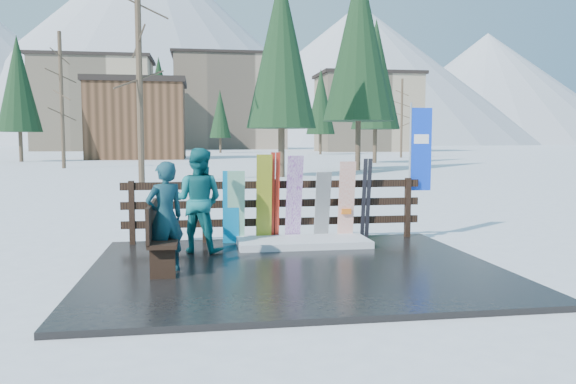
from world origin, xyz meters
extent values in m
plane|color=white|center=(0.00, 0.00, 0.00)|extent=(700.00, 700.00, 0.00)
cube|color=black|center=(0.00, 0.00, 0.04)|extent=(6.00, 5.00, 0.08)
cube|color=black|center=(-2.60, 2.20, 0.66)|extent=(0.10, 0.10, 1.15)
cube|color=black|center=(-1.30, 2.20, 0.66)|extent=(0.10, 0.10, 1.15)
cube|color=black|center=(0.00, 2.20, 0.66)|extent=(0.10, 0.10, 1.15)
cube|color=black|center=(1.30, 2.20, 0.66)|extent=(0.10, 0.10, 1.15)
cube|color=black|center=(2.60, 2.20, 0.66)|extent=(0.10, 0.10, 1.15)
cube|color=black|center=(0.00, 2.20, 0.43)|extent=(5.60, 0.05, 0.14)
cube|color=black|center=(0.00, 2.20, 0.78)|extent=(5.60, 0.05, 0.14)
cube|color=black|center=(0.00, 2.20, 1.13)|extent=(5.60, 0.05, 0.14)
cube|color=white|center=(0.43, 1.60, 0.14)|extent=(2.33, 1.00, 0.12)
cube|color=black|center=(-1.90, 0.12, 0.53)|extent=(0.40, 1.50, 0.06)
cube|color=black|center=(-1.90, -0.48, 0.30)|extent=(0.34, 0.06, 0.45)
cube|color=black|center=(-1.90, 0.72, 0.30)|extent=(0.34, 0.06, 0.45)
cube|color=black|center=(-2.08, 0.12, 0.80)|extent=(0.05, 1.50, 0.50)
cube|color=#0685C6|center=(-0.84, 1.98, 0.75)|extent=(0.29, 0.21, 1.33)
cube|color=white|center=(-0.74, 1.98, 0.75)|extent=(0.31, 0.26, 1.33)
cube|color=#FBFF25|center=(-0.23, 1.98, 0.89)|extent=(0.28, 0.23, 1.62)
cube|color=white|center=(0.32, 1.98, 0.88)|extent=(0.29, 0.40, 1.60)
cube|color=black|center=(0.86, 1.98, 0.73)|extent=(0.28, 0.31, 1.30)
cube|color=white|center=(1.31, 1.98, 0.82)|extent=(0.30, 0.22, 1.49)
cube|color=#B42416|center=(-0.07, 2.05, 0.91)|extent=(0.07, 0.22, 1.66)
cube|color=#B42416|center=(0.02, 2.05, 0.91)|extent=(0.07, 0.22, 1.66)
cube|color=black|center=(1.67, 2.05, 0.85)|extent=(0.08, 0.22, 1.54)
cube|color=black|center=(1.76, 2.05, 0.85)|extent=(0.08, 0.22, 1.54)
cylinder|color=silver|center=(2.65, 2.25, 1.38)|extent=(0.04, 0.04, 2.60)
cube|color=blue|center=(2.87, 2.25, 1.78)|extent=(0.42, 0.02, 1.60)
imported|color=#18524F|center=(-1.88, -0.07, 0.87)|extent=(0.69, 0.62, 1.58)
imported|color=#12666C|center=(-1.41, 1.32, 0.95)|extent=(1.04, 0.94, 1.75)
cube|color=tan|center=(-22.00, 110.00, 9.00)|extent=(22.00, 14.00, 18.00)
cube|color=black|center=(-22.00, 110.00, 18.30)|extent=(23.10, 14.70, 0.60)
cube|color=gray|center=(6.00, 130.00, 11.00)|extent=(26.00, 16.00, 22.00)
cube|color=black|center=(6.00, 130.00, 22.30)|extent=(27.30, 16.80, 0.60)
cube|color=tan|center=(30.00, 95.00, 7.00)|extent=(18.00, 12.00, 14.00)
cube|color=black|center=(30.00, 95.00, 14.30)|extent=(18.90, 12.60, 0.60)
cube|color=brown|center=(-8.00, 55.00, 4.00)|extent=(10.00, 8.00, 8.00)
cube|color=black|center=(-8.00, 55.00, 8.30)|extent=(10.50, 8.40, 0.60)
cylinder|color=#382B1E|center=(-4.00, 18.00, 5.87)|extent=(0.28, 0.28, 11.73)
cone|color=black|center=(3.00, 22.00, 5.26)|extent=(3.79, 3.79, 10.53)
cone|color=black|center=(9.00, 28.00, 6.52)|extent=(4.69, 4.69, 13.04)
cylinder|color=#382B1E|center=(-11.00, 34.00, 4.81)|extent=(0.28, 0.28, 9.62)
cone|color=black|center=(14.00, 40.00, 5.98)|extent=(4.31, 4.31, 11.97)
cone|color=black|center=(-18.00, 48.00, 5.60)|extent=(4.03, 4.03, 11.19)
cylinder|color=#382B1E|center=(22.00, 55.00, 4.58)|extent=(0.28, 0.28, 9.17)
cone|color=black|center=(-6.00, 60.00, 5.61)|extent=(4.04, 4.04, 11.21)
cone|color=black|center=(16.00, 72.00, 5.87)|extent=(4.23, 4.23, 11.74)
cone|color=black|center=(2.00, 85.00, 4.91)|extent=(3.53, 3.53, 9.81)
cone|color=white|center=(-30.00, 340.00, 60.00)|extent=(260.00, 260.00, 120.00)
cone|color=white|center=(90.00, 310.00, 40.00)|extent=(200.00, 200.00, 80.00)
cone|color=white|center=(180.00, 330.00, 35.00)|extent=(180.00, 180.00, 70.00)
camera|label=1|loc=(-1.38, -8.13, 1.94)|focal=35.00mm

